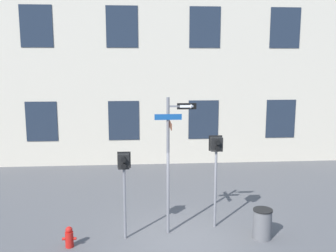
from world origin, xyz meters
name	(u,v)px	position (x,y,z in m)	size (l,w,h in m)	color
ground_plane	(183,240)	(0.00, 0.00, 0.00)	(60.00, 60.00, 0.00)	#515154
building_facade	(163,28)	(0.00, 8.67, 6.80)	(24.00, 0.64, 13.60)	beige
street_sign_pole	(170,154)	(-0.32, 0.51, 2.47)	(1.21, 0.99, 4.12)	slate
pedestrian_signal_left	(124,171)	(-1.67, 0.24, 2.04)	(0.38, 0.40, 2.58)	slate
pedestrian_signal_right	(216,155)	(1.11, 0.84, 2.31)	(0.41, 0.40, 2.90)	slate
fire_hydrant	(69,237)	(-3.21, -0.16, 0.29)	(0.39, 0.23, 0.60)	red
trash_bin	(262,224)	(2.33, -0.05, 0.45)	(0.57, 0.57, 0.89)	#59595B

